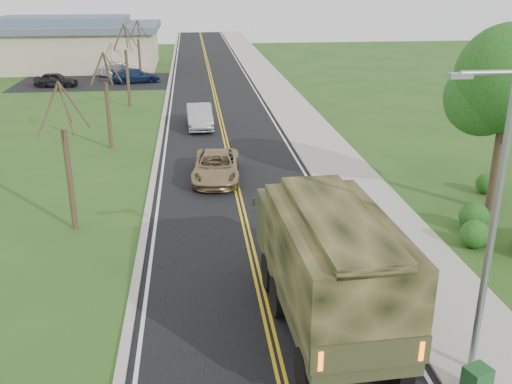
{
  "coord_description": "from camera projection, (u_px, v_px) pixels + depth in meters",
  "views": [
    {
      "loc": [
        -2.01,
        -12.18,
        9.71
      ],
      "look_at": [
        0.35,
        8.67,
        1.8
      ],
      "focal_mm": 40.0,
      "sensor_mm": 36.0,
      "label": 1
    }
  ],
  "objects": [
    {
      "name": "sidewalk_right",
      "position": [
        277.0,
        89.0,
        52.76
      ],
      "size": [
        3.2,
        120.0,
        0.1
      ],
      "primitive_type": "cube",
      "color": "#9E998E",
      "rests_on": "ground"
    },
    {
      "name": "suv_champagne",
      "position": [
        216.0,
        166.0,
        29.01
      ],
      "size": [
        2.72,
        5.21,
        1.4
      ],
      "primitive_type": "imported",
      "rotation": [
        0.0,
        0.0,
        -0.08
      ],
      "color": "#998156",
      "rests_on": "ground"
    },
    {
      "name": "military_truck",
      "position": [
        327.0,
        259.0,
        16.08
      ],
      "size": [
        3.1,
        8.08,
        3.97
      ],
      "rotation": [
        0.0,
        0.0,
        0.04
      ],
      "color": "black",
      "rests_on": "ground"
    },
    {
      "name": "utility_box_near",
      "position": [
        477.0,
        382.0,
        13.85
      ],
      "size": [
        0.74,
        0.68,
        0.8
      ],
      "primitive_type": "cube",
      "rotation": [
        0.0,
        0.0,
        0.36
      ],
      "color": "#194720",
      "rests_on": "sidewalk_right"
    },
    {
      "name": "lot_car_silver",
      "position": [
        122.0,
        69.0,
        59.48
      ],
      "size": [
        4.53,
        2.04,
        1.44
      ],
      "primitive_type": "imported",
      "rotation": [
        0.0,
        0.0,
        1.69
      ],
      "color": "#9F9FA4",
      "rests_on": "ground"
    },
    {
      "name": "bare_tree_b",
      "position": [
        108.0,
        108.0,
        33.81
      ],
      "size": [
        1.83,
        2.14,
        5.73
      ],
      "color": "#38281C",
      "rests_on": "ground"
    },
    {
      "name": "sedan_silver",
      "position": [
        200.0,
        116.0,
        39.09
      ],
      "size": [
        1.82,
        4.81,
        1.57
      ],
      "primitive_type": "imported",
      "rotation": [
        0.0,
        0.0,
        0.04
      ],
      "color": "#A6A5AA",
      "rests_on": "ground"
    },
    {
      "name": "leafy_tree",
      "position": [
        509.0,
        87.0,
        23.49
      ],
      "size": [
        4.83,
        4.5,
        8.1
      ],
      "color": "#38281C",
      "rests_on": "ground"
    },
    {
      "name": "lot_car_dark",
      "position": [
        56.0,
        80.0,
        53.77
      ],
      "size": [
        4.09,
        1.88,
        1.36
      ],
      "primitive_type": "imported",
      "rotation": [
        0.0,
        0.0,
        1.5
      ],
      "color": "black",
      "rests_on": "ground"
    },
    {
      "name": "commercial_building",
      "position": [
        66.0,
        44.0,
        64.38
      ],
      "size": [
        25.5,
        21.5,
        5.65
      ],
      "color": "tan",
      "rests_on": "ground"
    },
    {
      "name": "lot_car_navy",
      "position": [
        136.0,
        76.0,
        55.94
      ],
      "size": [
        4.96,
        2.79,
        1.36
      ],
      "primitive_type": "imported",
      "rotation": [
        0.0,
        0.0,
        1.77
      ],
      "color": "#101F3D",
      "rests_on": "ground"
    },
    {
      "name": "bare_tree_c",
      "position": [
        127.0,
        72.0,
        44.86
      ],
      "size": [
        2.04,
        2.39,
        6.42
      ],
      "color": "#38281C",
      "rests_on": "ground"
    },
    {
      "name": "street_light",
      "position": [
        491.0,
        216.0,
        13.45
      ],
      "size": [
        1.65,
        0.22,
        8.0
      ],
      "color": "gray",
      "rests_on": "ground"
    },
    {
      "name": "bare_tree_a",
      "position": [
        68.0,
        168.0,
        22.6
      ],
      "size": [
        1.93,
        2.26,
        6.08
      ],
      "color": "#38281C",
      "rests_on": "ground"
    },
    {
      "name": "bare_tree_d",
      "position": [
        139.0,
        55.0,
        56.1
      ],
      "size": [
        1.88,
        2.2,
        5.91
      ],
      "color": "#38281C",
      "rests_on": "ground"
    },
    {
      "name": "curb_right",
      "position": [
        259.0,
        89.0,
        52.57
      ],
      "size": [
        0.3,
        120.0,
        0.12
      ],
      "primitive_type": "cube",
      "color": "#9E998E",
      "rests_on": "ground"
    },
    {
      "name": "ground",
      "position": [
        280.0,
        372.0,
        14.96
      ],
      "size": [
        160.0,
        160.0,
        0.0
      ],
      "primitive_type": "plane",
      "color": "#244918",
      "rests_on": "ground"
    },
    {
      "name": "curb_left",
      "position": [
        168.0,
        91.0,
        51.7
      ],
      "size": [
        0.3,
        120.0,
        0.1
      ],
      "primitive_type": "cube",
      "color": "#9E998E",
      "rests_on": "ground"
    },
    {
      "name": "road",
      "position": [
        214.0,
        91.0,
        52.15
      ],
      "size": [
        8.0,
        120.0,
        0.01
      ],
      "primitive_type": "cube",
      "color": "black",
      "rests_on": "ground"
    }
  ]
}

